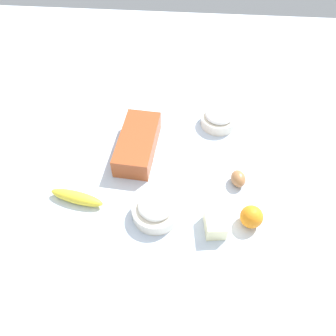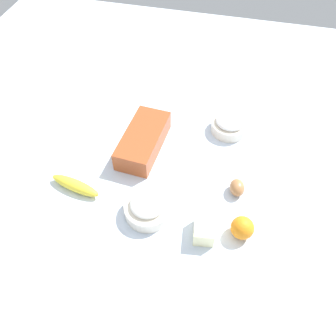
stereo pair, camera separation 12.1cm
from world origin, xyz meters
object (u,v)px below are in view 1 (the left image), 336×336
(sugar_bowl, at_px, (219,118))
(butter_block, at_px, (215,223))
(orange_fruit, at_px, (251,217))
(loaf_pan, at_px, (138,143))
(egg_near_butter, at_px, (238,179))
(banana, at_px, (77,197))
(flour_bowl, at_px, (156,209))

(sugar_bowl, xyz_separation_m, butter_block, (-0.48, 0.02, -0.00))
(sugar_bowl, relative_size, orange_fruit, 1.96)
(loaf_pan, distance_m, egg_near_butter, 0.39)
(banana, bearing_deg, orange_fruit, -93.92)
(orange_fruit, height_order, egg_near_butter, orange_fruit)
(banana, xyz_separation_m, orange_fruit, (-0.04, -0.58, 0.02))
(orange_fruit, distance_m, egg_near_butter, 0.16)
(sugar_bowl, xyz_separation_m, banana, (-0.42, 0.48, -0.01))
(loaf_pan, distance_m, orange_fruit, 0.49)
(butter_block, bearing_deg, sugar_bowl, -2.15)
(sugar_bowl, bearing_deg, butter_block, 177.85)
(flour_bowl, xyz_separation_m, orange_fruit, (-0.00, -0.31, 0.00))
(sugar_bowl, bearing_deg, banana, 130.77)
(banana, distance_m, orange_fruit, 0.58)
(sugar_bowl, bearing_deg, flour_bowl, 154.98)
(orange_fruit, height_order, butter_block, orange_fruit)
(sugar_bowl, relative_size, egg_near_butter, 2.18)
(loaf_pan, bearing_deg, flour_bowl, -156.60)
(loaf_pan, bearing_deg, orange_fruit, -120.85)
(sugar_bowl, distance_m, egg_near_butter, 0.30)
(flour_bowl, height_order, egg_near_butter, flour_bowl)
(loaf_pan, xyz_separation_m, flour_bowl, (-0.28, -0.10, -0.01))
(sugar_bowl, height_order, orange_fruit, orange_fruit)
(orange_fruit, xyz_separation_m, butter_block, (-0.03, 0.11, -0.01))
(loaf_pan, xyz_separation_m, banana, (-0.24, 0.18, -0.02))
(loaf_pan, height_order, egg_near_butter, loaf_pan)
(orange_fruit, bearing_deg, banana, 86.08)
(banana, bearing_deg, sugar_bowl, -49.23)
(loaf_pan, xyz_separation_m, butter_block, (-0.31, -0.29, -0.01))
(flour_bowl, bearing_deg, butter_block, -100.03)
(orange_fruit, bearing_deg, sugar_bowl, 11.92)
(loaf_pan, relative_size, orange_fruit, 3.92)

